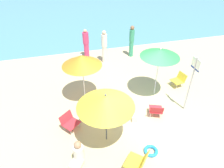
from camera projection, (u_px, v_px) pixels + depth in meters
The scene contains 16 objects.
ground_plane at pixel (132, 117), 7.59m from camera, with size 40.00×40.00×0.00m, color #CCB789.
sea_water at pixel (82, 12), 18.51m from camera, with size 40.00×16.00×0.01m, color #5693A3.
umbrella_green at pixel (160, 53), 7.59m from camera, with size 1.52×1.52×2.15m.
umbrella_yellow at pixel (106, 101), 5.79m from camera, with size 1.72×1.72×1.90m.
umbrella_orange at pixel (82, 60), 7.49m from camera, with size 1.51×1.51×2.03m.
beach_chair_a at pixel (69, 121), 6.95m from camera, with size 0.73×0.73×0.58m.
beach_chair_b at pixel (156, 110), 7.39m from camera, with size 0.64×0.68×0.63m.
beach_chair_c at pixel (138, 162), 5.71m from camera, with size 0.80×0.80×0.63m.
beach_chair_d at pixel (179, 79), 9.02m from camera, with size 0.61×0.58×0.60m.
person_a at pixel (104, 47), 10.47m from camera, with size 0.29×0.29×1.76m.
person_b at pixel (86, 44), 10.95m from camera, with size 0.32×0.32×1.63m.
person_c at pixel (78, 154), 5.74m from camera, with size 0.49×0.54×0.92m.
person_d at pixel (132, 41), 11.02m from camera, with size 0.27×0.27×1.75m.
warning_sign at pixel (192, 78), 7.11m from camera, with size 0.06×0.44×2.26m.
swim_ring at pixel (151, 151), 6.30m from camera, with size 0.45×0.45×0.10m, color #238CD8.
beach_bag at pixel (134, 118), 7.38m from camera, with size 0.24×0.19×0.24m, color silver.
Camera 1 is at (-2.12, -5.09, 5.40)m, focal length 32.57 mm.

